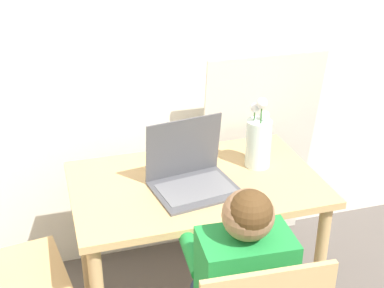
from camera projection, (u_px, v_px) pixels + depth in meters
wall_back at (120, 18)px, 2.38m from camera, size 6.40×0.05×2.50m
dining_table at (196, 203)px, 2.21m from camera, size 1.00×0.63×0.71m
person_seated at (238, 286)px, 1.72m from camera, size 0.31×0.44×1.02m
laptop at (191, 172)px, 2.11m from camera, size 0.36×0.31×0.27m
flower_vase at (259, 140)px, 2.23m from camera, size 0.11×0.11×0.32m
water_bottle at (197, 145)px, 2.23m from camera, size 0.08×0.08×0.22m
cardboard_panel at (257, 154)px, 2.73m from camera, size 0.60×0.17×1.09m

